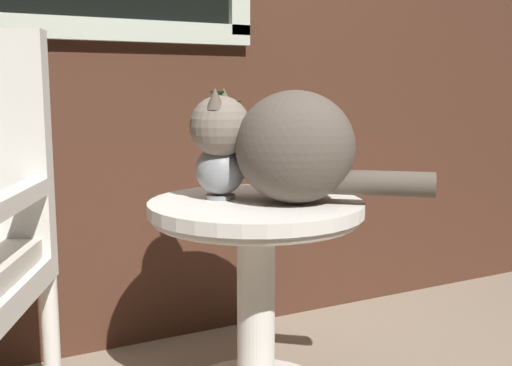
{
  "coord_description": "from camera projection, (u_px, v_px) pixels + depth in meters",
  "views": [
    {
      "loc": [
        -0.56,
        -1.36,
        0.89
      ],
      "look_at": [
        0.21,
        0.13,
        0.64
      ],
      "focal_mm": 43.6,
      "sensor_mm": 36.0,
      "label": 1
    }
  ],
  "objects": [
    {
      "name": "wicker_side_table",
      "position": [
        256.0,
        263.0,
        1.73
      ],
      "size": [
        0.59,
        0.59,
        0.59
      ],
      "color": "silver",
      "rests_on": "ground_plane"
    },
    {
      "name": "pewter_vase_with_ivy",
      "position": [
        220.0,
        165.0,
        1.73
      ],
      "size": [
        0.14,
        0.14,
        0.3
      ],
      "color": "gray",
      "rests_on": "wicker_side_table"
    },
    {
      "name": "cat",
      "position": [
        287.0,
        145.0,
        1.66
      ],
      "size": [
        0.55,
        0.47,
        0.31
      ],
      "color": "brown",
      "rests_on": "wicker_side_table"
    }
  ]
}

